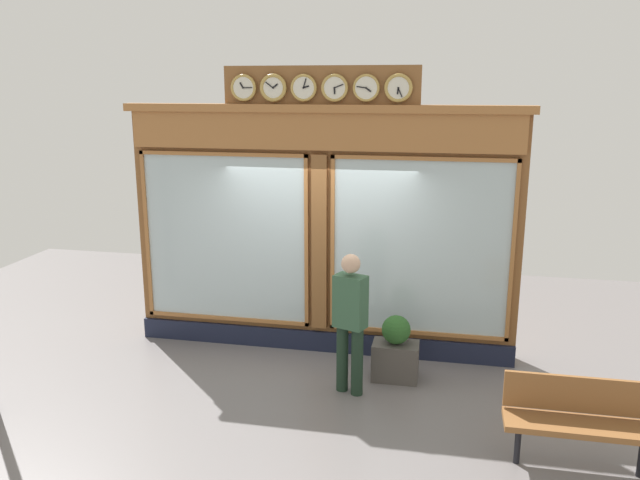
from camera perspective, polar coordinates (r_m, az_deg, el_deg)
The scene contains 6 objects.
ground_plane at distance 6.45m, azimuth -5.30°, elevation -19.63°, with size 14.00×14.00×0.00m, color slate.
shop_facade at distance 8.43m, azimuth 0.17°, elevation 1.02°, with size 5.23×0.42×3.77m.
pedestrian at distance 7.37m, azimuth 2.73°, elevation -7.00°, with size 0.41×0.33×1.69m.
planter_box at distance 8.00m, azimuth 6.77°, elevation -10.74°, with size 0.56×0.36×0.47m, color #4C4742.
planter_shrub at distance 7.84m, azimuth 6.86°, elevation -8.00°, with size 0.35×0.35×0.35m, color #285623.
street_bench at distance 6.64m, azimuth 22.35°, elevation -14.42°, with size 1.40×0.40×0.87m.
Camera 1 is at (-1.62, 7.93, 3.55)m, focal length 35.64 mm.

